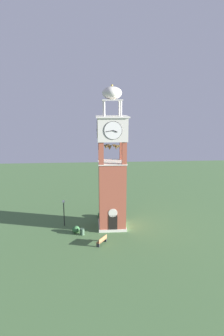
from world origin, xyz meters
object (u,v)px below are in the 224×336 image
Objects in this scene: clock_tower at (112,172)px; park_bench at (102,240)px; trash_bin at (82,232)px; lamp_post at (64,208)px.

clock_tower reaches higher than park_bench.
clock_tower is at bearing 72.32° from park_bench.
clock_tower is 8.12m from trash_bin.
lamp_post is (-4.76, 5.31, 1.98)m from park_bench.
clock_tower reaches higher than trash_bin.
park_bench is at bearing -107.68° from clock_tower.
lamp_post reaches higher than park_bench.
lamp_post is 4.23m from trash_bin.
lamp_post is (-6.22, 0.71, -4.81)m from clock_tower.
park_bench is 7.40m from lamp_post.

